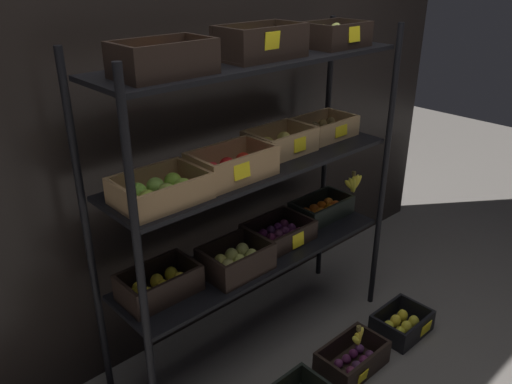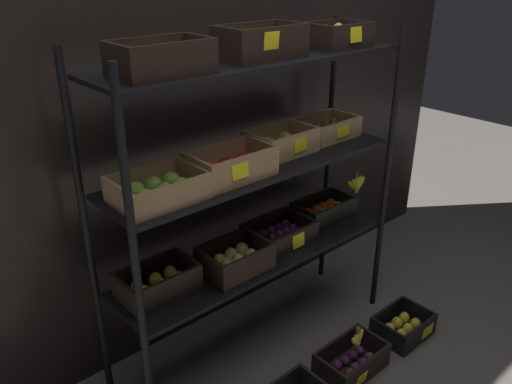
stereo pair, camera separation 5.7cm
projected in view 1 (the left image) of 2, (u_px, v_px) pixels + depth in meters
ground_plane at (256, 341)px, 2.81m from camera, size 10.00×10.00×0.00m
storefront_wall at (199, 67)px, 2.49m from camera, size 3.92×0.12×2.87m
display_rack at (255, 167)px, 2.37m from camera, size 1.66×0.45×1.67m
crate_ground_plum at (352, 360)px, 2.61m from camera, size 0.36×0.23×0.13m
crate_ground_lemon at (401, 324)px, 2.86m from camera, size 0.31×0.24×0.13m
banana_bunch_loose at (358, 337)px, 2.56m from camera, size 0.12×0.04×0.12m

